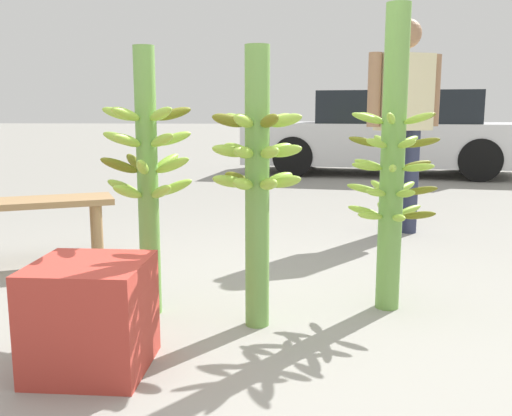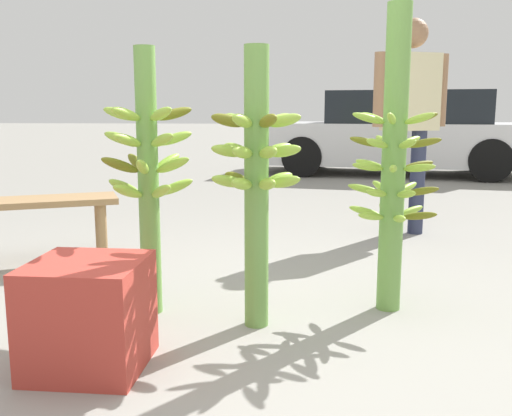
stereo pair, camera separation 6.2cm
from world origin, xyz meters
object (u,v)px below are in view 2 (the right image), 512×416
object	(u,v)px
vendor_person	(410,108)
banana_stalk_right	(394,163)
banana_stalk_left	(148,171)
market_bench	(21,211)
parked_car	(397,134)
banana_stalk_center	(256,176)
produce_crate	(89,315)

from	to	relation	value
vendor_person	banana_stalk_right	bearing A→B (deg)	56.38
banana_stalk_left	market_bench	size ratio (longest dim) A/B	1.05
parked_car	banana_stalk_left	bearing A→B (deg)	170.46
banana_stalk_center	produce_crate	world-z (taller)	banana_stalk_center
vendor_person	banana_stalk_center	bearing A→B (deg)	42.08
banana_stalk_right	vendor_person	bearing A→B (deg)	78.64
banana_stalk_right	vendor_person	size ratio (longest dim) A/B	0.88
banana_stalk_right	parked_car	bearing A→B (deg)	81.67
vendor_person	produce_crate	xyz separation A→B (m)	(-1.63, -2.62, -0.80)
market_bench	parked_car	bearing A→B (deg)	36.28
banana_stalk_right	produce_crate	size ratio (longest dim) A/B	3.50
produce_crate	banana_stalk_right	bearing A→B (deg)	32.41
banana_stalk_center	market_bench	bearing A→B (deg)	151.61
banana_stalk_right	market_bench	distance (m)	2.36
banana_stalk_left	produce_crate	size ratio (longest dim) A/B	3.02
market_bench	parked_car	world-z (taller)	parked_car
banana_stalk_center	vendor_person	size ratio (longest dim) A/B	0.75
banana_stalk_right	produce_crate	world-z (taller)	banana_stalk_right
vendor_person	produce_crate	world-z (taller)	vendor_person
produce_crate	banana_stalk_center	bearing A→B (deg)	39.91
banana_stalk_center	produce_crate	distance (m)	0.93
banana_stalk_left	market_bench	xyz separation A→B (m)	(-1.06, 0.74, -0.35)
banana_stalk_right	parked_car	xyz separation A→B (m)	(0.93, 6.36, -0.12)
banana_stalk_center	market_bench	distance (m)	1.85
banana_stalk_right	market_bench	size ratio (longest dim) A/B	1.22
vendor_person	market_bench	bearing A→B (deg)	3.25
market_bench	parked_car	distance (m)	6.61
banana_stalk_right	vendor_person	world-z (taller)	vendor_person
parked_car	banana_stalk_right	bearing A→B (deg)	-179.85
market_bench	produce_crate	size ratio (longest dim) A/B	2.87
vendor_person	market_bench	distance (m)	2.97
parked_car	market_bench	bearing A→B (deg)	159.65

